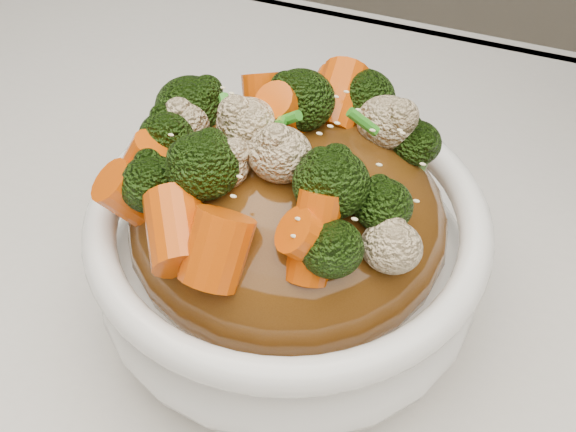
% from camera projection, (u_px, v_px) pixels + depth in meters
% --- Properties ---
extents(tablecloth, '(1.20, 0.80, 0.04)m').
position_uv_depth(tablecloth, '(258.00, 357.00, 0.42)').
color(tablecloth, silver).
rests_on(tablecloth, dining_table).
extents(bowl, '(0.26, 0.26, 0.09)m').
position_uv_depth(bowl, '(288.00, 256.00, 0.40)').
color(bowl, white).
rests_on(bowl, tablecloth).
extents(sauce_base, '(0.21, 0.21, 0.10)m').
position_uv_depth(sauce_base, '(288.00, 220.00, 0.38)').
color(sauce_base, '#4F2C0D').
rests_on(sauce_base, bowl).
extents(carrots, '(0.21, 0.21, 0.05)m').
position_uv_depth(carrots, '(288.00, 128.00, 0.33)').
color(carrots, '#D95107').
rests_on(carrots, sauce_base).
extents(broccoli, '(0.21, 0.21, 0.05)m').
position_uv_depth(broccoli, '(288.00, 130.00, 0.33)').
color(broccoli, black).
rests_on(broccoli, sauce_base).
extents(cauliflower, '(0.21, 0.21, 0.04)m').
position_uv_depth(cauliflower, '(288.00, 133.00, 0.33)').
color(cauliflower, beige).
rests_on(cauliflower, sauce_base).
extents(scallions, '(0.16, 0.16, 0.02)m').
position_uv_depth(scallions, '(288.00, 127.00, 0.33)').
color(scallions, '#2E8B20').
rests_on(scallions, sauce_base).
extents(sesame_seeds, '(0.19, 0.19, 0.01)m').
position_uv_depth(sesame_seeds, '(288.00, 127.00, 0.33)').
color(sesame_seeds, '#F4E6AD').
rests_on(sesame_seeds, sauce_base).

